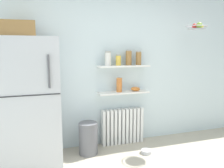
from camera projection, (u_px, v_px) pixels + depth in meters
back_wall at (119, 64)px, 3.72m from camera, size 7.04×0.10×2.60m
refrigerator at (30, 99)px, 3.02m from camera, size 0.74×0.66×1.88m
radiator at (122, 126)px, 3.76m from camera, size 0.70×0.12×0.58m
wall_shelf_lower at (123, 92)px, 3.64m from camera, size 0.82×0.22×0.02m
wall_shelf_upper at (124, 66)px, 3.58m from camera, size 0.82×0.22×0.02m
storage_jar_0 at (108, 59)px, 3.48m from camera, size 0.10×0.10×0.22m
storage_jar_1 at (118, 60)px, 3.54m from camera, size 0.08×0.08×0.17m
storage_jar_2 at (129, 58)px, 3.58m from camera, size 0.09×0.09×0.24m
storage_jar_3 at (139, 58)px, 3.64m from camera, size 0.09×0.09×0.22m
vase at (119, 85)px, 3.60m from camera, size 0.09×0.09×0.22m
shelf_bowl at (135, 89)px, 3.70m from camera, size 0.15×0.15×0.07m
trash_bin at (88, 138)px, 3.38m from camera, size 0.28×0.28×0.48m
pet_food_bowl at (146, 152)px, 3.43m from camera, size 0.16×0.16×0.05m
hanging_fruit_basket at (197, 26)px, 3.50m from camera, size 0.33×0.33×0.10m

